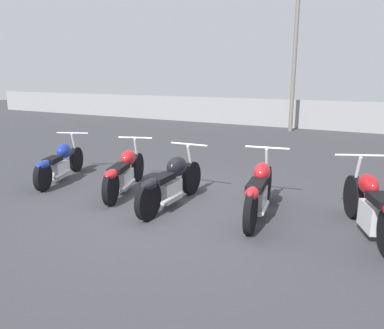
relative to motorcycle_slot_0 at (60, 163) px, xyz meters
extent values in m
plane|color=#38383D|center=(3.05, -0.31, -0.39)|extent=(60.00, 60.00, 0.00)
cube|color=gray|center=(3.05, 10.80, 0.21)|extent=(40.00, 0.04, 1.21)
cylinder|color=slate|center=(2.35, 9.82, 3.92)|extent=(0.16, 0.16, 8.62)
cylinder|color=black|center=(-0.32, 0.77, -0.11)|extent=(0.31, 0.57, 0.57)
cylinder|color=black|center=(0.27, -0.67, -0.11)|extent=(0.31, 0.57, 0.57)
cube|color=silver|center=(0.01, -0.03, -0.13)|extent=(0.40, 0.60, 0.31)
ellipsoid|color=navy|center=(-0.09, 0.22, 0.21)|extent=(0.42, 0.51, 0.32)
cube|color=black|center=(0.11, -0.27, 0.13)|extent=(0.40, 0.52, 0.10)
ellipsoid|color=navy|center=(0.26, -0.63, 0.12)|extent=(0.35, 0.48, 0.16)
cylinder|color=silver|center=(-0.28, 0.67, 0.53)|extent=(0.70, 0.31, 0.04)
cylinder|color=silver|center=(-0.30, 0.72, 0.21)|extent=(0.14, 0.24, 0.62)
cylinder|color=silver|center=(0.18, -0.12, -0.19)|extent=(0.31, 0.62, 0.07)
cylinder|color=black|center=(1.43, 0.81, -0.09)|extent=(0.30, 0.59, 0.60)
cylinder|color=black|center=(1.97, -0.67, -0.09)|extent=(0.30, 0.59, 0.60)
cube|color=silver|center=(1.73, 0.00, -0.12)|extent=(0.38, 0.60, 0.33)
ellipsoid|color=red|center=(1.64, 0.25, 0.24)|extent=(0.41, 0.54, 0.31)
cube|color=black|center=(1.82, -0.25, 0.16)|extent=(0.43, 0.64, 0.10)
ellipsoid|color=red|center=(1.96, -0.62, 0.14)|extent=(0.34, 0.48, 0.16)
cylinder|color=silver|center=(1.47, 0.71, 0.55)|extent=(0.69, 0.28, 0.04)
cylinder|color=silver|center=(1.45, 0.76, 0.23)|extent=(0.13, 0.25, 0.63)
cylinder|color=silver|center=(1.90, -0.11, -0.18)|extent=(0.31, 0.70, 0.07)
cylinder|color=black|center=(2.88, 0.56, -0.08)|extent=(0.13, 0.62, 0.62)
cylinder|color=black|center=(2.95, -0.93, -0.08)|extent=(0.13, 0.62, 0.62)
cube|color=silver|center=(2.92, -0.26, -0.11)|extent=(0.22, 0.54, 0.34)
ellipsoid|color=black|center=(2.91, -0.01, 0.26)|extent=(0.32, 0.50, 0.35)
cube|color=black|center=(2.93, -0.51, 0.18)|extent=(0.26, 0.53, 0.10)
ellipsoid|color=black|center=(2.94, -0.88, 0.17)|extent=(0.22, 0.45, 0.16)
cylinder|color=silver|center=(2.89, 0.46, 0.58)|extent=(0.74, 0.07, 0.04)
cylinder|color=silver|center=(2.88, 0.51, 0.25)|extent=(0.06, 0.25, 0.64)
cylinder|color=silver|center=(3.04, -0.40, -0.17)|extent=(0.10, 0.62, 0.07)
cylinder|color=black|center=(4.27, 0.78, -0.07)|extent=(0.21, 0.66, 0.65)
cylinder|color=black|center=(4.51, -0.65, -0.07)|extent=(0.21, 0.66, 0.65)
cube|color=silver|center=(4.40, -0.01, -0.10)|extent=(0.28, 0.55, 0.36)
ellipsoid|color=red|center=(4.36, 0.23, 0.29)|extent=(0.33, 0.50, 0.31)
cube|color=black|center=(4.44, -0.25, 0.21)|extent=(0.34, 0.63, 0.10)
ellipsoid|color=red|center=(4.50, -0.60, 0.19)|extent=(0.27, 0.47, 0.16)
cylinder|color=silver|center=(4.29, 0.68, 0.61)|extent=(0.73, 0.16, 0.04)
cylinder|color=silver|center=(4.28, 0.73, 0.27)|extent=(0.09, 0.26, 0.66)
cylinder|color=silver|center=(4.54, -0.13, -0.16)|extent=(0.16, 0.56, 0.07)
cylinder|color=black|center=(5.69, 0.74, -0.06)|extent=(0.36, 0.65, 0.67)
cube|color=silver|center=(6.01, 0.02, -0.09)|extent=(0.39, 0.55, 0.37)
ellipsoid|color=#AD1419|center=(5.91, 0.24, 0.31)|extent=(0.42, 0.55, 0.28)
cube|color=black|center=(6.11, -0.21, 0.24)|extent=(0.42, 0.56, 0.10)
cylinder|color=silver|center=(5.73, 0.65, 0.63)|extent=(0.67, 0.32, 0.04)
cylinder|color=silver|center=(5.71, 0.69, 0.29)|extent=(0.15, 0.26, 0.67)
cylinder|color=silver|center=(6.18, -0.07, -0.16)|extent=(0.32, 0.61, 0.07)
cone|color=orange|center=(0.49, 1.92, -0.20)|extent=(0.26, 0.26, 0.37)
camera|label=1|loc=(6.19, -5.39, 1.79)|focal=35.00mm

